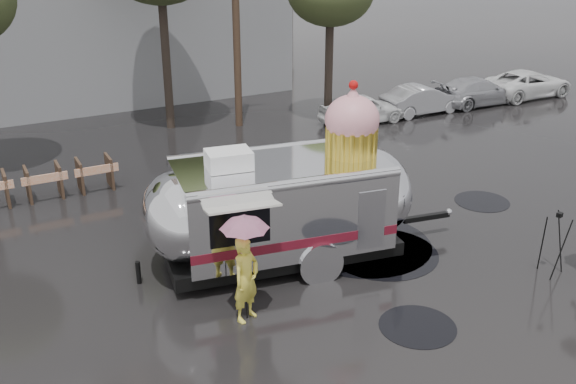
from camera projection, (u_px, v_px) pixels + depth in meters
ground at (395, 316)px, 14.33m from camera, size 120.00×120.00×0.00m
puddles at (386, 248)px, 17.14m from camera, size 7.28×6.25×0.01m
utility_pole at (236, 6)px, 25.03m from camera, size 1.60×0.28×9.00m
barricade_row at (44, 182)px, 19.92m from camera, size 4.30×0.80×1.00m
parked_cars at (456, 92)px, 28.86m from camera, size 13.20×1.90×1.50m
airstream_trailer at (285, 202)px, 16.01m from camera, size 8.20×3.51×4.45m
person_left at (246, 279)px, 13.88m from camera, size 0.81×0.70×1.88m
umbrella_pink at (245, 235)px, 13.48m from camera, size 1.22×1.22×2.38m
tripod at (556, 237)px, 15.61m from camera, size 0.64×0.64×1.59m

